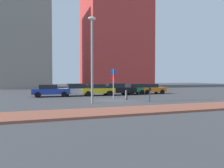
# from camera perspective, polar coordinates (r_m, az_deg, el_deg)

# --- Properties ---
(ground_plane) EXTENTS (120.00, 120.00, 0.00)m
(ground_plane) POSITION_cam_1_polar(r_m,az_deg,el_deg) (19.78, 1.67, -4.72)
(ground_plane) COLOR #424244
(sidewalk_brick) EXTENTS (40.00, 3.04, 0.14)m
(sidewalk_brick) POSITION_cam_1_polar(r_m,az_deg,el_deg) (14.13, 10.47, -7.03)
(sidewalk_brick) COLOR #93513D
(sidewalk_brick) RESTS_ON ground
(parked_car_blue) EXTENTS (4.33, 2.22, 1.43)m
(parked_car_blue) POSITION_cam_1_polar(r_m,az_deg,el_deg) (25.06, -16.79, -1.71)
(parked_car_blue) COLOR #1E389E
(parked_car_blue) RESTS_ON ground
(parked_car_silver) EXTENTS (4.30, 2.00, 1.53)m
(parked_car_silver) POSITION_cam_1_polar(r_m,az_deg,el_deg) (25.44, -9.75, -1.54)
(parked_car_silver) COLOR #B7BABF
(parked_car_silver) RESTS_ON ground
(parked_car_yellow) EXTENTS (4.14, 2.16, 1.43)m
(parked_car_yellow) POSITION_cam_1_polar(r_m,az_deg,el_deg) (25.66, -4.11, -1.55)
(parked_car_yellow) COLOR gold
(parked_car_yellow) RESTS_ON ground
(parked_car_black) EXTENTS (4.55, 2.09, 1.50)m
(parked_car_black) POSITION_cam_1_polar(r_m,az_deg,el_deg) (26.41, 1.55, -1.42)
(parked_car_black) COLOR black
(parked_car_black) RESTS_ON ground
(parked_car_green) EXTENTS (4.24, 2.13, 1.41)m
(parked_car_green) POSITION_cam_1_polar(r_m,az_deg,el_deg) (27.83, 6.42, -1.34)
(parked_car_green) COLOR #237238
(parked_car_green) RESTS_ON ground
(parked_car_orange) EXTENTS (4.52, 2.29, 1.39)m
(parked_car_orange) POSITION_cam_1_polar(r_m,az_deg,el_deg) (28.89, 10.34, -1.26)
(parked_car_orange) COLOR orange
(parked_car_orange) RESTS_ON ground
(parking_sign_post) EXTENTS (0.59, 0.16, 3.16)m
(parking_sign_post) POSITION_cam_1_polar(r_m,az_deg,el_deg) (21.45, 0.40, 1.12)
(parking_sign_post) COLOR gray
(parking_sign_post) RESTS_ON ground
(parking_meter) EXTENTS (0.18, 0.14, 1.29)m
(parking_meter) POSITION_cam_1_polar(r_m,az_deg,el_deg) (19.46, 10.52, -2.36)
(parking_meter) COLOR #4C4C51
(parking_meter) RESTS_ON ground
(street_lamp) EXTENTS (0.70, 0.36, 7.49)m
(street_lamp) POSITION_cam_1_polar(r_m,az_deg,el_deg) (17.91, -5.58, 8.63)
(street_lamp) COLOR gray
(street_lamp) RESTS_ON ground
(traffic_bollard_near) EXTENTS (0.13, 0.13, 1.06)m
(traffic_bollard_near) POSITION_cam_1_polar(r_m,az_deg,el_deg) (20.56, 4.13, -2.99)
(traffic_bollard_near) COLOR black
(traffic_bollard_near) RESTS_ON ground
(traffic_bollard_mid) EXTENTS (0.13, 0.13, 0.85)m
(traffic_bollard_mid) POSITION_cam_1_polar(r_m,az_deg,el_deg) (22.42, 3.97, -2.87)
(traffic_bollard_mid) COLOR #B7B7BC
(traffic_bollard_mid) RESTS_ON ground
(building_colorful_midrise) EXTENTS (14.50, 16.28, 26.56)m
(building_colorful_midrise) POSITION_cam_1_polar(r_m,az_deg,el_deg) (53.23, 0.44, 13.68)
(building_colorful_midrise) COLOR #BF3833
(building_colorful_midrise) RESTS_ON ground
(building_under_construction) EXTENTS (10.41, 10.64, 22.57)m
(building_under_construction) POSITION_cam_1_polar(r_m,az_deg,el_deg) (50.10, -22.74, 11.99)
(building_under_construction) COLOR gray
(building_under_construction) RESTS_ON ground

